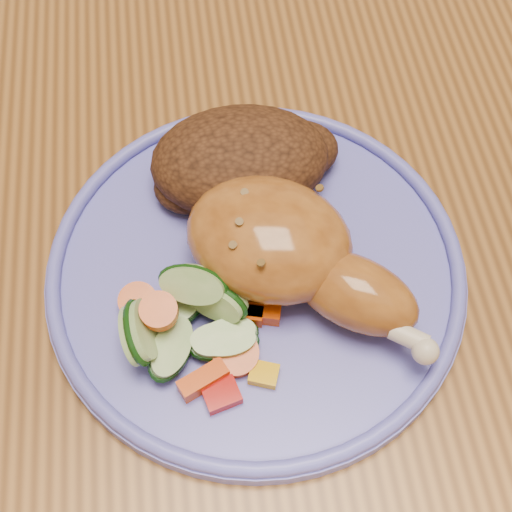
% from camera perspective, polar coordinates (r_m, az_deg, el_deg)
% --- Properties ---
extents(ground, '(4.00, 4.00, 0.00)m').
position_cam_1_polar(ground, '(1.23, 2.78, -15.37)').
color(ground, brown).
rests_on(ground, ground).
extents(dining_table, '(0.90, 1.40, 0.75)m').
position_cam_1_polar(dining_table, '(0.61, 5.40, 1.37)').
color(dining_table, brown).
rests_on(dining_table, ground).
extents(plate, '(0.28, 0.28, 0.01)m').
position_cam_1_polar(plate, '(0.49, 0.00, -1.25)').
color(plate, '#5B5CC5').
rests_on(plate, dining_table).
extents(plate_rim, '(0.28, 0.28, 0.01)m').
position_cam_1_polar(plate_rim, '(0.48, 0.00, -0.61)').
color(plate_rim, '#5B5CC5').
rests_on(plate_rim, plate).
extents(chicken_leg, '(0.17, 0.16, 0.06)m').
position_cam_1_polar(chicken_leg, '(0.46, 2.70, 0.35)').
color(chicken_leg, '#A66022').
rests_on(chicken_leg, plate).
extents(rice_pilaf, '(0.14, 0.09, 0.06)m').
position_cam_1_polar(rice_pilaf, '(0.51, -1.00, 7.63)').
color(rice_pilaf, '#412210').
rests_on(rice_pilaf, plate).
extents(vegetable_pile, '(0.11, 0.10, 0.05)m').
position_cam_1_polar(vegetable_pile, '(0.45, -5.03, -5.56)').
color(vegetable_pile, '#A50A05').
rests_on(vegetable_pile, plate).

